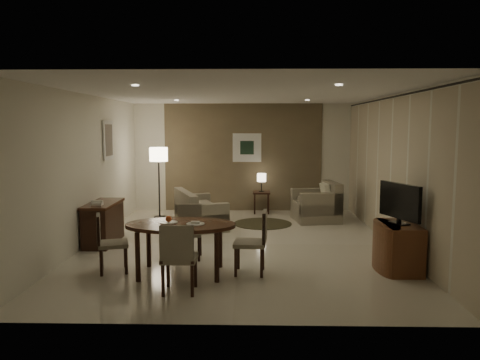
{
  "coord_description": "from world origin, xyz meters",
  "views": [
    {
      "loc": [
        0.2,
        -8.31,
        2.12
      ],
      "look_at": [
        0.0,
        0.2,
        1.15
      ],
      "focal_mm": 35.0,
      "sensor_mm": 36.0,
      "label": 1
    }
  ],
  "objects_px": {
    "floor_lamp": "(159,183)",
    "chair_near": "(179,257)",
    "sofa": "(200,208)",
    "tv_cabinet": "(399,247)",
    "console_desk": "(103,223)",
    "chair_far": "(189,232)",
    "armchair": "(316,202)",
    "side_table": "(261,202)",
    "dining_table": "(181,249)",
    "chair_right": "(250,242)",
    "chair_left": "(113,243)"
  },
  "relations": [
    {
      "from": "floor_lamp",
      "to": "chair_near",
      "type": "bearing_deg",
      "value": -76.06
    },
    {
      "from": "sofa",
      "to": "tv_cabinet",
      "type": "bearing_deg",
      "value": -153.26
    },
    {
      "from": "console_desk",
      "to": "chair_far",
      "type": "bearing_deg",
      "value": -29.27
    },
    {
      "from": "armchair",
      "to": "side_table",
      "type": "xyz_separation_m",
      "value": [
        -1.21,
        0.94,
        -0.17
      ]
    },
    {
      "from": "dining_table",
      "to": "chair_far",
      "type": "distance_m",
      "value": 0.82
    },
    {
      "from": "console_desk",
      "to": "floor_lamp",
      "type": "distance_m",
      "value": 2.56
    },
    {
      "from": "dining_table",
      "to": "console_desk",
      "type": "bearing_deg",
      "value": 133.7
    },
    {
      "from": "chair_near",
      "to": "chair_right",
      "type": "distance_m",
      "value": 1.2
    },
    {
      "from": "chair_far",
      "to": "dining_table",
      "type": "bearing_deg",
      "value": -92.73
    },
    {
      "from": "sofa",
      "to": "armchair",
      "type": "xyz_separation_m",
      "value": [
        2.55,
        0.62,
        0.06
      ]
    },
    {
      "from": "dining_table",
      "to": "chair_right",
      "type": "relative_size",
      "value": 1.71
    },
    {
      "from": "chair_left",
      "to": "sofa",
      "type": "relative_size",
      "value": 0.53
    },
    {
      "from": "console_desk",
      "to": "floor_lamp",
      "type": "xyz_separation_m",
      "value": [
        0.55,
        2.46,
        0.45
      ]
    },
    {
      "from": "sofa",
      "to": "armchair",
      "type": "relative_size",
      "value": 1.63
    },
    {
      "from": "tv_cabinet",
      "to": "armchair",
      "type": "bearing_deg",
      "value": 101.29
    },
    {
      "from": "tv_cabinet",
      "to": "armchair",
      "type": "distance_m",
      "value": 3.73
    },
    {
      "from": "console_desk",
      "to": "side_table",
      "type": "xyz_separation_m",
      "value": [
        2.95,
        3.1,
        -0.11
      ]
    },
    {
      "from": "side_table",
      "to": "chair_left",
      "type": "bearing_deg",
      "value": -115.44
    },
    {
      "from": "tv_cabinet",
      "to": "floor_lamp",
      "type": "bearing_deg",
      "value": 137.66
    },
    {
      "from": "side_table",
      "to": "dining_table",
      "type": "bearing_deg",
      "value": -104.62
    },
    {
      "from": "console_desk",
      "to": "chair_left",
      "type": "bearing_deg",
      "value": -67.97
    },
    {
      "from": "chair_right",
      "to": "armchair",
      "type": "distance_m",
      "value": 4.14
    },
    {
      "from": "tv_cabinet",
      "to": "chair_near",
      "type": "height_order",
      "value": "chair_near"
    },
    {
      "from": "tv_cabinet",
      "to": "dining_table",
      "type": "bearing_deg",
      "value": -175.33
    },
    {
      "from": "chair_left",
      "to": "side_table",
      "type": "xyz_separation_m",
      "value": [
        2.27,
        4.78,
        -0.16
      ]
    },
    {
      "from": "chair_far",
      "to": "armchair",
      "type": "bearing_deg",
      "value": 49.36
    },
    {
      "from": "armchair",
      "to": "tv_cabinet",
      "type": "bearing_deg",
      "value": 2.64
    },
    {
      "from": "chair_right",
      "to": "floor_lamp",
      "type": "distance_m",
      "value": 4.69
    },
    {
      "from": "sofa",
      "to": "side_table",
      "type": "distance_m",
      "value": 2.06
    },
    {
      "from": "dining_table",
      "to": "side_table",
      "type": "distance_m",
      "value": 5.02
    },
    {
      "from": "tv_cabinet",
      "to": "chair_near",
      "type": "bearing_deg",
      "value": -162.33
    },
    {
      "from": "sofa",
      "to": "side_table",
      "type": "xyz_separation_m",
      "value": [
        1.34,
        1.56,
        -0.11
      ]
    },
    {
      "from": "floor_lamp",
      "to": "side_table",
      "type": "bearing_deg",
      "value": 14.97
    },
    {
      "from": "tv_cabinet",
      "to": "chair_left",
      "type": "relative_size",
      "value": 1.04
    },
    {
      "from": "tv_cabinet",
      "to": "sofa",
      "type": "height_order",
      "value": "sofa"
    },
    {
      "from": "dining_table",
      "to": "floor_lamp",
      "type": "relative_size",
      "value": 0.96
    },
    {
      "from": "dining_table",
      "to": "armchair",
      "type": "relative_size",
      "value": 1.59
    },
    {
      "from": "dining_table",
      "to": "floor_lamp",
      "type": "bearing_deg",
      "value": 105.07
    },
    {
      "from": "armchair",
      "to": "floor_lamp",
      "type": "relative_size",
      "value": 0.6
    },
    {
      "from": "chair_right",
      "to": "sofa",
      "type": "height_order",
      "value": "chair_right"
    },
    {
      "from": "dining_table",
      "to": "chair_left",
      "type": "bearing_deg",
      "value": 175.28
    },
    {
      "from": "chair_near",
      "to": "chair_right",
      "type": "xyz_separation_m",
      "value": [
        0.9,
        0.79,
        0.0
      ]
    },
    {
      "from": "console_desk",
      "to": "dining_table",
      "type": "xyz_separation_m",
      "value": [
        1.68,
        -1.76,
        -0.01
      ]
    },
    {
      "from": "sofa",
      "to": "floor_lamp",
      "type": "xyz_separation_m",
      "value": [
        -1.06,
        0.92,
        0.44
      ]
    },
    {
      "from": "console_desk",
      "to": "chair_right",
      "type": "bearing_deg",
      "value": -32.49
    },
    {
      "from": "tv_cabinet",
      "to": "chair_right",
      "type": "distance_m",
      "value": 2.23
    },
    {
      "from": "chair_near",
      "to": "side_table",
      "type": "distance_m",
      "value": 5.72
    },
    {
      "from": "chair_left",
      "to": "tv_cabinet",
      "type": "bearing_deg",
      "value": -104.81
    },
    {
      "from": "chair_near",
      "to": "armchair",
      "type": "relative_size",
      "value": 0.92
    },
    {
      "from": "console_desk",
      "to": "floor_lamp",
      "type": "bearing_deg",
      "value": 77.41
    }
  ]
}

